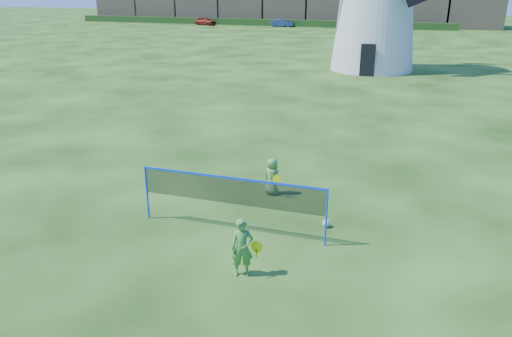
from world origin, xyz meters
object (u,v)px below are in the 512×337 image
Objects in this scene: car_left at (205,21)px; car_right at (282,23)px; player_girl at (242,248)px; player_boy at (272,176)px; play_ball at (326,223)px; badminton_net at (231,192)px.

car_right is (12.57, 0.63, -0.06)m from car_left.
player_girl is 1.18× the size of player_boy.
player_boy reaches higher than car_right.
player_girl is at bearing 119.02° from player_boy.
player_boy is (-0.66, 4.62, -0.10)m from player_girl.
player_boy is 68.42m from car_left.
play_ball is at bearing -172.40° from car_right.
car_left is (-29.29, 61.83, 0.05)m from player_boy.
badminton_net is at bearing -156.78° from play_ball.
player_girl is at bearing -174.17° from car_right.
player_boy is 0.31× the size of car_left.
badminton_net is 1.35× the size of car_left.
car_left is (-29.94, 66.46, -0.05)m from player_girl.
badminton_net is 1.45× the size of car_right.
badminton_net is 67.21m from car_right.
play_ball is 66.86m from car_right.
car_right is at bearing 104.13° from badminton_net.
badminton_net is 3.66× the size of player_girl.
car_left reaches higher than player_boy.
car_right reaches higher than play_ball.
badminton_net is 2.79m from player_boy.
badminton_net reaches higher than car_left.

